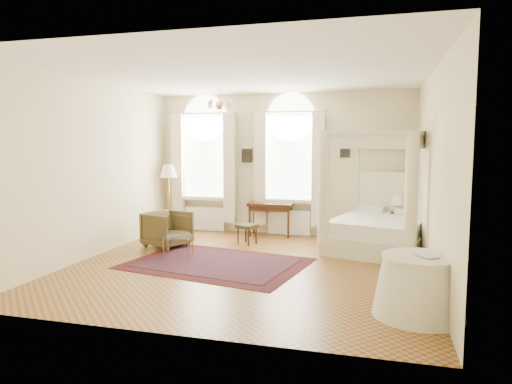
# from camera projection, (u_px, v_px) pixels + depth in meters

# --- Properties ---
(ground) EXTENTS (6.00, 6.00, 0.00)m
(ground) POSITION_uv_depth(u_px,v_px,m) (247.00, 266.00, 7.97)
(ground) COLOR olive
(ground) RESTS_ON ground
(room_walls) EXTENTS (6.00, 6.00, 6.00)m
(room_walls) POSITION_uv_depth(u_px,v_px,m) (246.00, 152.00, 7.77)
(room_walls) COLOR beige
(room_walls) RESTS_ON ground
(window_left) EXTENTS (1.62, 0.27, 3.29)m
(window_left) POSITION_uv_depth(u_px,v_px,m) (204.00, 170.00, 11.07)
(window_left) COLOR white
(window_left) RESTS_ON room_walls
(window_right) EXTENTS (1.62, 0.27, 3.29)m
(window_right) POSITION_uv_depth(u_px,v_px,m) (289.00, 172.00, 10.53)
(window_right) COLOR white
(window_right) RESTS_ON room_walls
(chandelier) EXTENTS (0.51, 0.45, 0.50)m
(chandelier) POSITION_uv_depth(u_px,v_px,m) (220.00, 104.00, 9.05)
(chandelier) COLOR #BA873E
(chandelier) RESTS_ON room_walls
(wall_pictures) EXTENTS (2.54, 0.03, 0.39)m
(wall_pictures) POSITION_uv_depth(u_px,v_px,m) (286.00, 154.00, 10.61)
(wall_pictures) COLOR black
(wall_pictures) RESTS_ON room_walls
(canopy_bed) EXTENTS (2.27, 2.55, 2.36)m
(canopy_bed) POSITION_uv_depth(u_px,v_px,m) (379.00, 224.00, 9.10)
(canopy_bed) COLOR beige
(canopy_bed) RESTS_ON ground
(nightstand) EXTENTS (0.49, 0.45, 0.66)m
(nightstand) POSITION_uv_depth(u_px,v_px,m) (401.00, 228.00, 9.84)
(nightstand) COLOR #371E0F
(nightstand) RESTS_ON ground
(nightstand_lamp) EXTENTS (0.26, 0.26, 0.38)m
(nightstand_lamp) POSITION_uv_depth(u_px,v_px,m) (397.00, 201.00, 9.73)
(nightstand_lamp) COLOR #BA873E
(nightstand_lamp) RESTS_ON nightstand
(writing_desk) EXTENTS (1.04, 0.56, 0.77)m
(writing_desk) POSITION_uv_depth(u_px,v_px,m) (271.00, 208.00, 10.55)
(writing_desk) COLOR #371E0F
(writing_desk) RESTS_ON ground
(laptop) EXTENTS (0.32, 0.23, 0.02)m
(laptop) POSITION_uv_depth(u_px,v_px,m) (281.00, 203.00, 10.42)
(laptop) COLOR black
(laptop) RESTS_ON writing_desk
(stool) EXTENTS (0.47, 0.47, 0.42)m
(stool) POSITION_uv_depth(u_px,v_px,m) (247.00, 228.00, 9.68)
(stool) COLOR #413A1B
(stool) RESTS_ON ground
(armchair) EXTENTS (1.03, 1.02, 0.74)m
(armchair) POSITION_uv_depth(u_px,v_px,m) (167.00, 229.00, 9.43)
(armchair) COLOR #47391E
(armchair) RESTS_ON ground
(coffee_table) EXTENTS (0.61, 0.47, 0.38)m
(coffee_table) POSITION_uv_depth(u_px,v_px,m) (178.00, 239.00, 8.64)
(coffee_table) COLOR silver
(coffee_table) RESTS_ON ground
(floor_lamp) EXTENTS (0.42, 0.42, 1.63)m
(floor_lamp) POSITION_uv_depth(u_px,v_px,m) (169.00, 175.00, 10.98)
(floor_lamp) COLOR #BA873E
(floor_lamp) RESTS_ON ground
(oriental_rug) EXTENTS (3.39, 2.71, 0.01)m
(oriental_rug) POSITION_uv_depth(u_px,v_px,m) (217.00, 263.00, 8.13)
(oriental_rug) COLOR #400F10
(oriental_rug) RESTS_ON ground
(side_table) EXTENTS (1.12, 1.12, 0.76)m
(side_table) POSITION_uv_depth(u_px,v_px,m) (419.00, 286.00, 5.62)
(side_table) COLOR white
(side_table) RESTS_ON ground
(book) EXTENTS (0.29, 0.31, 0.02)m
(book) POSITION_uv_depth(u_px,v_px,m) (421.00, 257.00, 5.47)
(book) COLOR black
(book) RESTS_ON side_table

